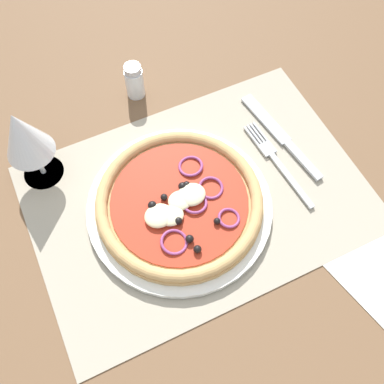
{
  "coord_description": "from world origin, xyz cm",
  "views": [
    {
      "loc": [
        -14.48,
        -28.47,
        61.1
      ],
      "look_at": [
        -1.04,
        0.0,
        2.5
      ],
      "focal_mm": 41.19,
      "sensor_mm": 36.0,
      "label": 1
    }
  ],
  "objects_px": {
    "pizza": "(179,202)",
    "pepper_shaker": "(134,81)",
    "knife": "(280,135)",
    "napkin": "(383,267)",
    "plate": "(180,206)",
    "fork": "(275,159)",
    "wine_glass": "(23,136)"
  },
  "relations": [
    {
      "from": "knife",
      "to": "plate",
      "type": "bearing_deg",
      "value": 96.32
    },
    {
      "from": "plate",
      "to": "napkin",
      "type": "relative_size",
      "value": 2.12
    },
    {
      "from": "pepper_shaker",
      "to": "knife",
      "type": "bearing_deg",
      "value": -46.26
    },
    {
      "from": "plate",
      "to": "knife",
      "type": "xyz_separation_m",
      "value": [
        0.21,
        0.05,
        -0.0
      ]
    },
    {
      "from": "pepper_shaker",
      "to": "plate",
      "type": "bearing_deg",
      "value": -95.98
    },
    {
      "from": "pizza",
      "to": "pepper_shaker",
      "type": "relative_size",
      "value": 3.77
    },
    {
      "from": "knife",
      "to": "wine_glass",
      "type": "bearing_deg",
      "value": 67.56
    },
    {
      "from": "pizza",
      "to": "pepper_shaker",
      "type": "distance_m",
      "value": 0.24
    },
    {
      "from": "plate",
      "to": "knife",
      "type": "bearing_deg",
      "value": 13.81
    },
    {
      "from": "plate",
      "to": "pizza",
      "type": "xyz_separation_m",
      "value": [
        0.0,
        -0.0,
        0.02
      ]
    },
    {
      "from": "knife",
      "to": "fork",
      "type": "bearing_deg",
      "value": 133.08
    },
    {
      "from": "wine_glass",
      "to": "fork",
      "type": "bearing_deg",
      "value": -21.93
    },
    {
      "from": "knife",
      "to": "napkin",
      "type": "bearing_deg",
      "value": 176.32
    },
    {
      "from": "knife",
      "to": "wine_glass",
      "type": "height_order",
      "value": "wine_glass"
    },
    {
      "from": "fork",
      "to": "wine_glass",
      "type": "bearing_deg",
      "value": 64.04
    },
    {
      "from": "plate",
      "to": "knife",
      "type": "height_order",
      "value": "plate"
    },
    {
      "from": "plate",
      "to": "pizza",
      "type": "bearing_deg",
      "value": -88.58
    },
    {
      "from": "fork",
      "to": "pepper_shaker",
      "type": "bearing_deg",
      "value": 29.31
    },
    {
      "from": "pizza",
      "to": "knife",
      "type": "height_order",
      "value": "pizza"
    },
    {
      "from": "knife",
      "to": "pepper_shaker",
      "type": "height_order",
      "value": "pepper_shaker"
    },
    {
      "from": "plate",
      "to": "knife",
      "type": "relative_size",
      "value": 1.41
    },
    {
      "from": "knife",
      "to": "napkin",
      "type": "xyz_separation_m",
      "value": [
        0.02,
        -0.26,
        -0.0
      ]
    },
    {
      "from": "knife",
      "to": "napkin",
      "type": "height_order",
      "value": "knife"
    },
    {
      "from": "pizza",
      "to": "pepper_shaker",
      "type": "bearing_deg",
      "value": 84.04
    },
    {
      "from": "knife",
      "to": "pepper_shaker",
      "type": "relative_size",
      "value": 2.99
    },
    {
      "from": "plate",
      "to": "fork",
      "type": "height_order",
      "value": "plate"
    },
    {
      "from": "pizza",
      "to": "napkin",
      "type": "bearing_deg",
      "value": -42.78
    },
    {
      "from": "pizza",
      "to": "napkin",
      "type": "xyz_separation_m",
      "value": [
        0.23,
        -0.21,
        -0.02
      ]
    },
    {
      "from": "fork",
      "to": "pepper_shaker",
      "type": "relative_size",
      "value": 2.7
    },
    {
      "from": "plate",
      "to": "wine_glass",
      "type": "height_order",
      "value": "wine_glass"
    },
    {
      "from": "pizza",
      "to": "wine_glass",
      "type": "relative_size",
      "value": 1.7
    },
    {
      "from": "plate",
      "to": "fork",
      "type": "distance_m",
      "value": 0.18
    }
  ]
}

